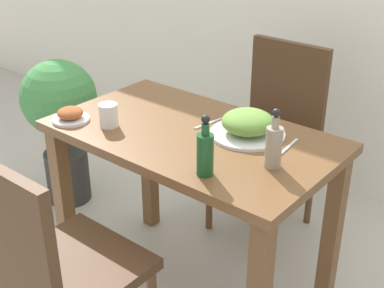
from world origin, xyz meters
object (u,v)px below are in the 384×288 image
object	(u,v)px
chair_near	(50,265)
drink_cup	(109,115)
side_plate	(70,115)
chair_far	(273,127)
sauce_bottle	(205,152)
condiment_bottle	(274,145)
potted_plant_left	(61,115)
food_plate	(248,125)

from	to	relation	value
chair_near	drink_cup	size ratio (longest dim) A/B	10.25
chair_near	side_plate	size ratio (longest dim) A/B	6.40
chair_near	chair_far	bearing A→B (deg)	-89.82
chair_far	sauce_bottle	xyz separation A→B (m)	(0.27, -0.88, 0.31)
chair_near	sauce_bottle	size ratio (longest dim) A/B	4.50
condiment_bottle	potted_plant_left	world-z (taller)	condiment_bottle
drink_cup	potted_plant_left	xyz separation A→B (m)	(-0.72, 0.30, -0.30)
drink_cup	sauce_bottle	xyz separation A→B (m)	(0.50, -0.06, 0.03)
food_plate	potted_plant_left	bearing A→B (deg)	178.10
food_plate	condiment_bottle	xyz separation A→B (m)	(0.19, -0.14, 0.04)
sauce_bottle	potted_plant_left	world-z (taller)	sauce_bottle
chair_near	chair_far	xyz separation A→B (m)	(-0.00, 1.31, 0.00)
chair_far	chair_near	bearing A→B (deg)	-89.82
drink_cup	condiment_bottle	size ratio (longest dim) A/B	0.44
condiment_bottle	potted_plant_left	xyz separation A→B (m)	(-1.36, 0.18, -0.33)
side_plate	chair_near	bearing A→B (deg)	-47.92
chair_near	sauce_bottle	world-z (taller)	sauce_bottle
sauce_bottle	potted_plant_left	bearing A→B (deg)	163.54
food_plate	side_plate	bearing A→B (deg)	-151.51
drink_cup	side_plate	bearing A→B (deg)	-158.27
potted_plant_left	chair_far	bearing A→B (deg)	28.88
chair_far	drink_cup	size ratio (longest dim) A/B	10.25
chair_far	food_plate	size ratio (longest dim) A/B	3.33
condiment_bottle	chair_near	bearing A→B (deg)	-124.12
food_plate	condiment_bottle	bearing A→B (deg)	-36.64
condiment_bottle	drink_cup	bearing A→B (deg)	-169.46
food_plate	potted_plant_left	size ratio (longest dim) A/B	0.35
chair_near	potted_plant_left	size ratio (longest dim) A/B	1.16
chair_near	chair_far	size ratio (longest dim) A/B	1.00
chair_near	condiment_bottle	xyz separation A→B (m)	(0.41, 0.60, 0.31)
sauce_bottle	condiment_bottle	distance (m)	0.23
side_plate	chair_far	bearing A→B (deg)	66.82
sauce_bottle	chair_far	bearing A→B (deg)	107.27
side_plate	potted_plant_left	size ratio (longest dim) A/B	0.18
potted_plant_left	chair_near	bearing A→B (deg)	-39.61
chair_far	condiment_bottle	bearing A→B (deg)	-59.67
sauce_bottle	drink_cup	bearing A→B (deg)	173.41
food_plate	chair_far	bearing A→B (deg)	111.25
side_plate	sauce_bottle	distance (m)	0.66
chair_far	condiment_bottle	xyz separation A→B (m)	(0.41, -0.71, 0.31)
drink_cup	sauce_bottle	distance (m)	0.51
chair_near	food_plate	size ratio (longest dim) A/B	3.33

